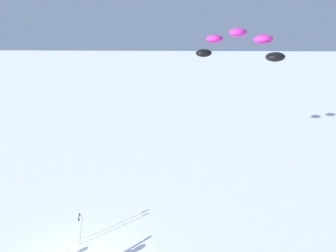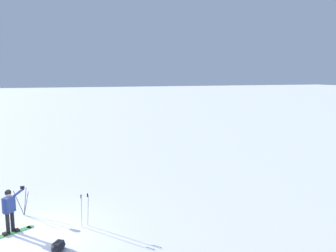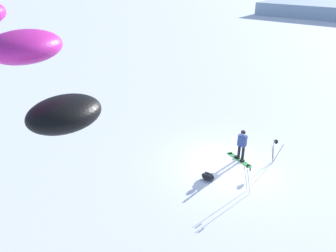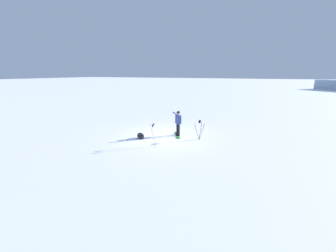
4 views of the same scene
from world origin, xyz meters
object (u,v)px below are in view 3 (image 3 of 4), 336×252
object	(u,v)px
snowboard	(239,159)
gear_bag_large	(208,177)
camera_tripod	(276,147)
snowboarder	(242,142)
ski_poles	(248,176)

from	to	relation	value
snowboard	gear_bag_large	world-z (taller)	gear_bag_large
camera_tripod	snowboarder	bearing A→B (deg)	167.70
snowboarder	snowboard	distance (m)	1.00
gear_bag_large	ski_poles	xyz separation A→B (m)	(1.50, -1.03, 0.70)
snowboarder	gear_bag_large	size ratio (longest dim) A/B	2.33
snowboarder	gear_bag_large	xyz separation A→B (m)	(-1.94, -1.64, -0.85)
snowboarder	ski_poles	size ratio (longest dim) A/B	1.28
ski_poles	gear_bag_large	bearing A→B (deg)	145.61
gear_bag_large	camera_tripod	size ratio (longest dim) A/B	0.58
snowboard	ski_poles	world-z (taller)	ski_poles
snowboarder	camera_tripod	size ratio (longest dim) A/B	1.35
snowboard	ski_poles	xyz separation A→B (m)	(-0.39, -2.66, 0.85)
camera_tripod	ski_poles	distance (m)	3.08
snowboard	camera_tripod	world-z (taller)	camera_tripod
ski_poles	camera_tripod	bearing A→B (deg)	48.81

